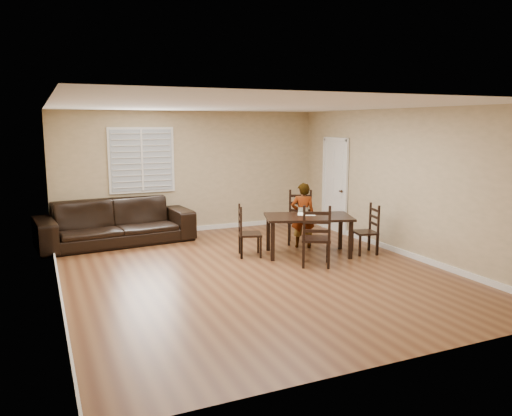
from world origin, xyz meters
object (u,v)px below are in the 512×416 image
Objects in this scene: chair_right at (371,231)px; chair_near at (300,219)px; donut at (308,213)px; dining_table at (308,221)px; chair_left at (244,233)px; sofa at (116,222)px; chair_far at (316,239)px; child at (303,215)px.

chair_near is at bearing -136.92° from chair_right.
chair_near is 10.58× the size of donut.
chair_left is at bearing -179.82° from dining_table.
chair_near is 3.76m from sofa.
chair_right is at bearing -29.40° from chair_near.
chair_right is at bearing -38.10° from sofa.
donut is at bearing -39.80° from sofa.
chair_far is at bearing -80.34° from chair_near.
donut is at bearing -83.45° from chair_left.
chair_right reaches higher than sofa.
chair_near is at bearing -81.29° from chair_far.
dining_table is 1.22m from chair_right.
chair_right is at bearing -91.51° from chair_left.
chair_far is (-0.30, -0.80, -0.16)m from dining_table.
sofa reaches higher than donut.
child reaches higher than sofa.
sofa is (-3.22, 2.18, -0.32)m from donut.
chair_right is (0.78, -1.33, -0.06)m from chair_near.
chair_left is (-1.14, 0.39, -0.22)m from dining_table.
chair_left reaches higher than sofa.
chair_far is at bearing 94.51° from child.
child reaches higher than dining_table.
chair_far reaches higher than dining_table.
chair_right is at bearing -134.59° from chair_far.
chair_far reaches higher than chair_right.
chair_left is at bearing 31.06° from child.
chair_left is 9.36× the size of donut.
donut is at bearing -104.32° from chair_right.
chair_near reaches higher than donut.
sofa is (-2.01, 1.96, 0.01)m from chair_left.
chair_left is at bearing -49.97° from sofa.
chair_right is 9.20× the size of donut.
chair_right is 1.24m from donut.
chair_right is 1.34m from child.
chair_right reaches higher than donut.
chair_left is 1.02× the size of chair_right.
child is at bearing -82.12° from chair_near.
chair_left is at bearing -25.47° from chair_far.
chair_far is 1.45m from chair_left.
sofa is at bearing -171.64° from chair_near.
child is at bearing -66.29° from chair_left.
sofa is (-2.85, 3.14, -0.05)m from chair_far.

